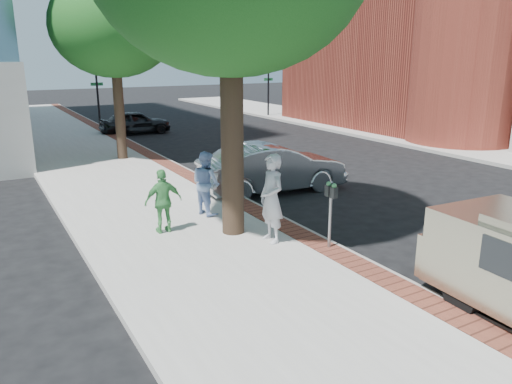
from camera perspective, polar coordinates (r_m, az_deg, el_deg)
ground at (r=10.80m, az=4.94°, el=-7.75°), size 120.00×120.00×0.00m
sidewalk at (r=17.18m, az=-14.67°, el=0.88°), size 5.00×60.00×0.15m
brick_strip at (r=17.83m, az=-7.87°, el=2.03°), size 0.60×60.00×0.01m
curb at (r=17.98m, az=-6.83°, el=1.91°), size 0.10×60.00×0.15m
sidewalk_far at (r=26.19m, az=21.45°, el=5.20°), size 5.00×60.00×0.15m
church at (r=34.26m, az=22.98°, el=19.33°), size 19.00×16.00×20.40m
signal_near at (r=30.91m, az=-17.68°, el=11.02°), size 0.70×0.15×3.80m
signal_far at (r=35.26m, az=1.42°, el=12.18°), size 0.70×0.15×3.80m
tree_far at (r=20.82m, az=-16.01°, el=17.77°), size 4.80×4.80×7.14m
parking_meter at (r=10.81m, az=8.54°, el=-1.06°), size 0.12×0.32×1.47m
person_gray at (r=11.08m, az=1.81°, el=-0.75°), size 0.49×0.74×2.01m
person_officer at (r=13.15m, az=-5.71°, el=1.04°), size 0.79×0.93×1.68m
person_green at (r=11.92m, az=-10.54°, el=-1.03°), size 0.91×0.39×1.53m
sedan_silver at (r=15.84m, az=1.90°, el=2.76°), size 4.80×1.97×1.55m
bg_car at (r=28.57m, az=-13.63°, el=7.77°), size 3.83×1.62×1.29m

